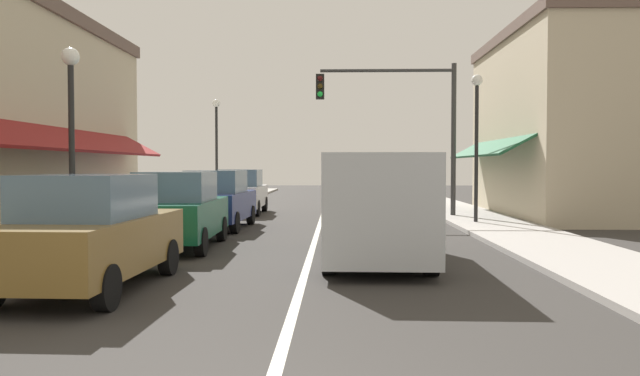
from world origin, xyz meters
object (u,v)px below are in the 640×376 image
Objects in this scene: street_lamp_left_near at (71,115)px; street_lamp_left_far at (216,135)px; parked_car_nearest_left at (90,233)px; parked_car_far_left at (241,192)px; parked_car_third_left at (217,200)px; traffic_signal_mast_arm at (405,112)px; parked_car_second_left at (178,210)px; van_in_lane at (376,204)px; street_lamp_right_mid at (477,124)px.

street_lamp_left_near is 0.87× the size of street_lamp_left_far.
parked_car_far_left is (-0.06, 15.19, 0.00)m from parked_car_nearest_left.
traffic_signal_mast_arm is (6.11, 3.97, 2.97)m from parked_car_third_left.
street_lamp_left_far is (-1.87, 14.17, 2.45)m from parked_car_second_left.
parked_car_second_left is 4.83m from van_in_lane.
parked_car_nearest_left is 5.45m from van_in_lane.
traffic_signal_mast_arm reaches higher than parked_car_third_left.
street_lamp_left_near is at bearing -137.49° from parked_car_second_left.
parked_car_second_left is 0.74× the size of traffic_signal_mast_arm.
parked_car_far_left is 4.85m from street_lamp_left_far.
parked_car_far_left is 7.22m from traffic_signal_mast_arm.
parked_car_nearest_left is 13.61m from street_lamp_right_mid.
street_lamp_left_far is (-0.14, 15.84, 0.39)m from street_lamp_left_near.
street_lamp_left_near reaches higher than parked_car_third_left.
traffic_signal_mast_arm is 1.13× the size of street_lamp_left_far.
parked_car_third_left is 10.16m from street_lamp_left_far.
parked_car_third_left is 6.74m from street_lamp_left_near.
traffic_signal_mast_arm reaches higher than parked_car_second_left.
van_in_lane is at bearing -68.44° from street_lamp_left_far.
street_lamp_left_near is at bearing -98.02° from parked_car_far_left.
van_in_lane is 1.08× the size of street_lamp_right_mid.
street_lamp_left_far is (-6.32, 16.01, 2.18)m from van_in_lane.
van_in_lane reaches higher than parked_car_nearest_left.
parked_car_second_left and parked_car_third_left have the same top height.
street_lamp_right_mid is at bearing -40.12° from street_lamp_left_far.
street_lamp_right_mid is at bearing -53.96° from traffic_signal_mast_arm.
parked_car_nearest_left is 1.00× the size of parked_car_third_left.
parked_car_second_left is 1.00× the size of parked_car_third_left.
street_lamp_left_near reaches higher than van_in_lane.
street_lamp_left_near is (-1.77, -6.17, 2.06)m from parked_car_third_left.
van_in_lane is at bearing -99.35° from traffic_signal_mast_arm.
street_lamp_right_mid is (8.12, 5.75, 2.36)m from parked_car_second_left.
van_in_lane reaches higher than parked_car_third_left.
van_in_lane reaches higher than parked_car_second_left.
street_lamp_left_far is at bearing 139.88° from street_lamp_right_mid.
street_lamp_left_near is at bearing 179.51° from van_in_lane.
street_lamp_right_mid reaches higher than parked_car_third_left.
parked_car_far_left is at bearing 150.95° from street_lamp_right_mid.
parked_car_third_left is 8.51m from street_lamp_right_mid.
parked_car_third_left is at bearing 125.90° from van_in_lane.
parked_car_third_left is at bearing -78.83° from street_lamp_left_far.
street_lamp_left_far is at bearing 112.58° from van_in_lane.
traffic_signal_mast_arm reaches higher than van_in_lane.
street_lamp_left_near is 15.85m from street_lamp_left_far.
parked_car_second_left is 10.35m from parked_car_far_left.
street_lamp_left_near is at bearing -127.85° from traffic_signal_mast_arm.
street_lamp_right_mid is at bearing 10.42° from parked_car_third_left.
street_lamp_left_near is at bearing -89.48° from street_lamp_left_far.
parked_car_far_left is at bearing 89.22° from parked_car_second_left.
street_lamp_left_far is (-8.02, 5.71, -0.52)m from traffic_signal_mast_arm.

